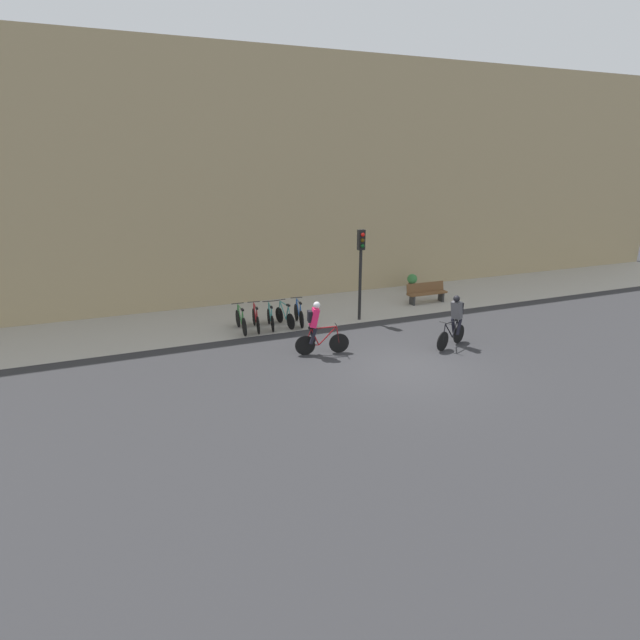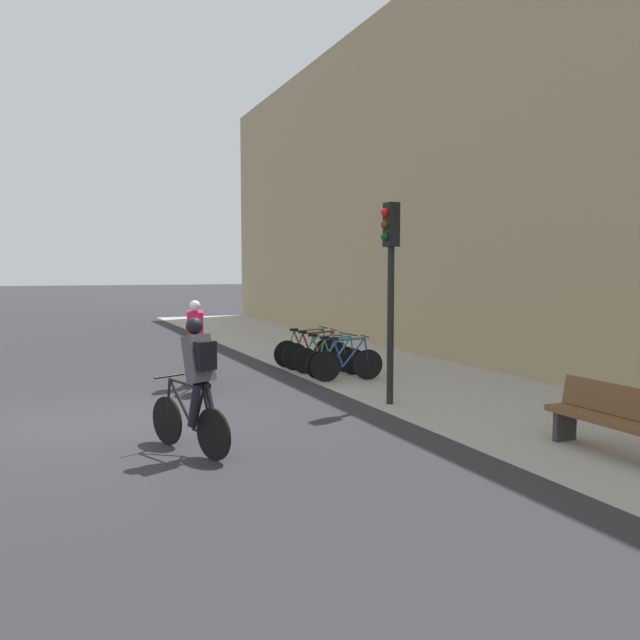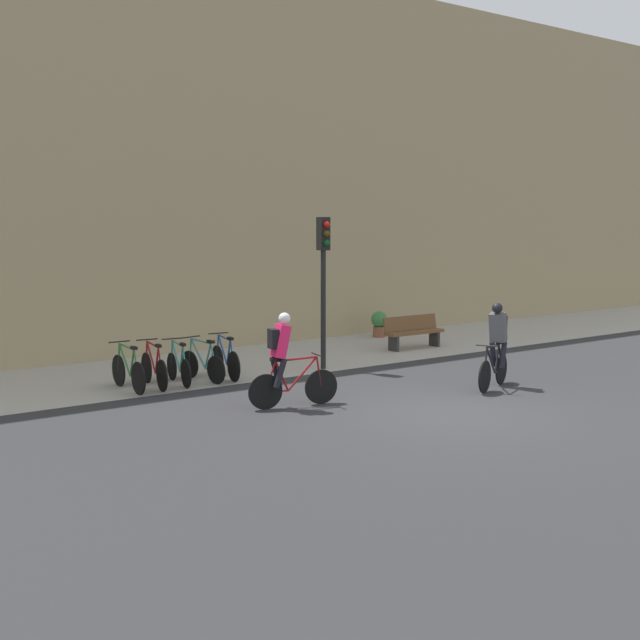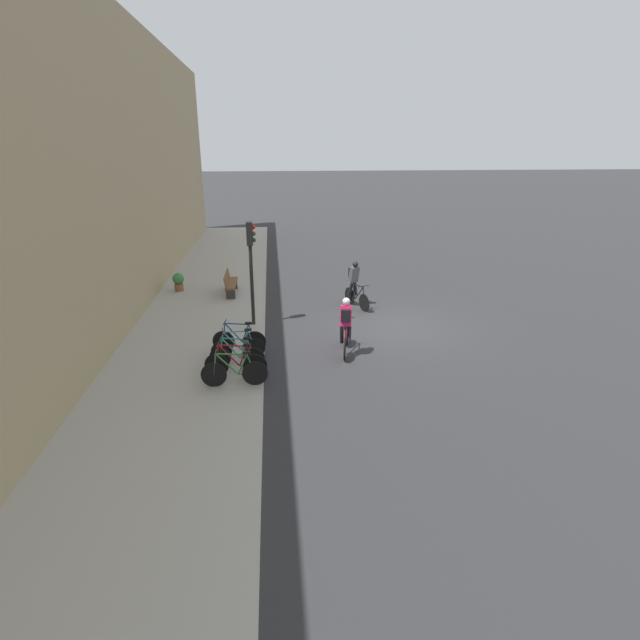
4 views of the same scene
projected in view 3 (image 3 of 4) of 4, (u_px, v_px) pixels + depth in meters
name	position (u px, v px, depth m)	size (l,w,h in m)	color
ground	(449.00, 413.00, 14.39)	(200.00, 200.00, 0.00)	#2B2B2D
kerb_strip	(254.00, 361.00, 19.82)	(44.00, 4.50, 0.01)	#A39E93
building_facade	(202.00, 156.00, 21.25)	(44.00, 0.60, 10.35)	tan
cyclist_pink	(284.00, 357.00, 14.70)	(1.75, 0.57, 1.77)	black
cyclist_grey	(497.00, 342.00, 16.56)	(1.56, 0.73, 1.77)	black
parked_bike_0	(128.00, 371.00, 16.28)	(0.46, 1.72, 0.97)	black
parked_bike_1	(154.00, 368.00, 16.61)	(0.46, 1.68, 0.96)	black
parked_bike_2	(179.00, 367.00, 16.94)	(0.46, 1.55, 0.94)	black
parked_bike_3	(203.00, 364.00, 17.27)	(0.46, 1.55, 0.94)	black
parked_bike_4	(225.00, 360.00, 17.60)	(0.46, 1.61, 0.97)	black
traffic_light_pole	(324.00, 264.00, 18.47)	(0.26, 0.30, 3.53)	black
bench	(413.00, 331.00, 21.79)	(1.87, 0.44, 0.89)	brown
potted_plant	(379.00, 323.00, 23.96)	(0.48, 0.48, 0.78)	brown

